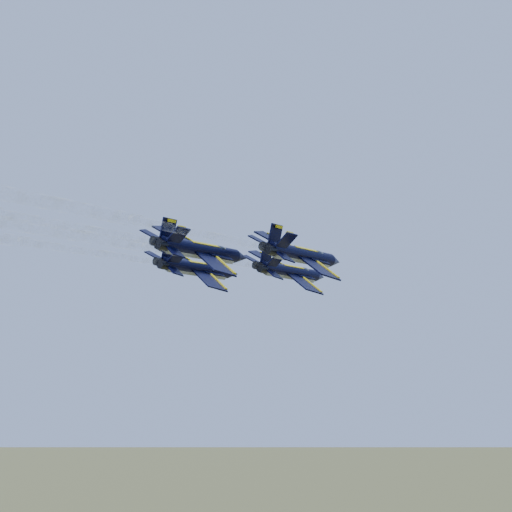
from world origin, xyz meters
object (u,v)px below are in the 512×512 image
Objects in this scene: jet_right at (303,255)px; jet_slot at (202,251)px; jet_left at (198,269)px; jet_lead at (291,272)px.

jet_slot is (-7.94, -10.78, 0.00)m from jet_right.
jet_right is at bearing -3.10° from jet_left.
jet_lead is 1.00× the size of jet_slot.
jet_lead is 1.00× the size of jet_left.
jet_lead and jet_slot have the same top height.
jet_lead is 1.00× the size of jet_right.
jet_right is (18.67, -0.25, 0.00)m from jet_left.
jet_left and jet_right have the same top height.
jet_lead is at bearing 50.16° from jet_left.
jet_lead is 15.24m from jet_right.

